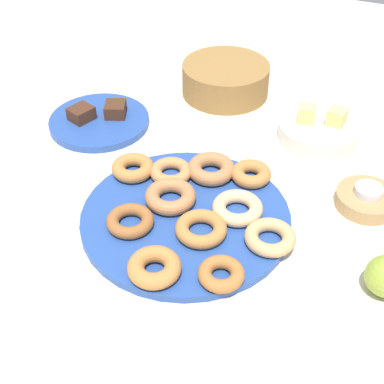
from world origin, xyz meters
TOP-DOWN VIEW (x-y plane):
  - ground_plane at (0.00, 0.00)m, footprint 2.40×2.40m
  - donut_plate at (0.00, 0.00)m, footprint 0.38×0.38m
  - donut_0 at (0.01, -0.15)m, footprint 0.11×0.11m
  - donut_1 at (0.08, 0.14)m, footprint 0.11×0.11m
  - donut_2 at (0.16, -0.01)m, footprint 0.09×0.09m
  - donut_3 at (-0.07, 0.09)m, footprint 0.10×0.10m
  - donut_4 at (-0.04, 0.02)m, footprint 0.12×0.12m
  - donut_5 at (0.09, 0.04)m, footprint 0.13×0.13m
  - donut_6 at (0.00, 0.13)m, footprint 0.13×0.13m
  - donut_7 at (-0.08, -0.06)m, footprint 0.12×0.12m
  - donut_8 at (0.11, -0.12)m, footprint 0.08×0.08m
  - donut_9 at (0.04, -0.04)m, footprint 0.11×0.11m
  - donut_10 at (-0.14, 0.07)m, footprint 0.10×0.10m
  - cake_plate at (-0.31, 0.22)m, footprint 0.23×0.23m
  - brownie_near at (-0.34, 0.20)m, footprint 0.06×0.06m
  - brownie_far at (-0.28, 0.25)m, footprint 0.06×0.06m
  - candle_holder at (0.30, 0.17)m, footprint 0.12×0.12m
  - tealight at (0.30, 0.17)m, footprint 0.05×0.05m
  - basket at (-0.09, 0.46)m, footprint 0.29×0.29m
  - fruit_bowl at (0.16, 0.35)m, footprint 0.18×0.18m
  - melon_chunk_left at (0.13, 0.35)m, footprint 0.04×0.04m
  - melon_chunk_right at (0.19, 0.37)m, footprint 0.04×0.04m

SIDE VIEW (x-z plane):
  - ground_plane at x=0.00m, z-range 0.00..0.00m
  - donut_plate at x=0.00m, z-range 0.00..0.02m
  - cake_plate at x=-0.31m, z-range 0.00..0.02m
  - candle_holder at x=0.30m, z-range 0.00..0.03m
  - fruit_bowl at x=0.16m, z-range 0.00..0.04m
  - donut_7 at x=-0.08m, z-range 0.02..0.04m
  - donut_8 at x=0.11m, z-range 0.02..0.04m
  - donut_3 at x=-0.07m, z-range 0.02..0.04m
  - donut_2 at x=0.16m, z-range 0.02..0.04m
  - donut_9 at x=0.04m, z-range 0.02..0.04m
  - donut_5 at x=0.09m, z-range 0.02..0.04m
  - donut_1 at x=0.08m, z-range 0.02..0.04m
  - donut_10 at x=-0.14m, z-range 0.02..0.04m
  - donut_4 at x=-0.04m, z-range 0.02..0.04m
  - donut_0 at x=0.01m, z-range 0.02..0.04m
  - donut_6 at x=0.00m, z-range 0.02..0.04m
  - brownie_near at x=-0.34m, z-range 0.02..0.05m
  - brownie_far at x=-0.28m, z-range 0.02..0.05m
  - tealight at x=0.30m, z-range 0.03..0.04m
  - basket at x=-0.09m, z-range 0.00..0.08m
  - melon_chunk_left at x=0.13m, z-range 0.04..0.07m
  - melon_chunk_right at x=0.19m, z-range 0.04..0.07m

